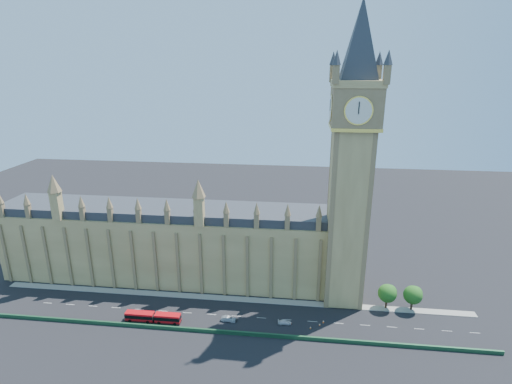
# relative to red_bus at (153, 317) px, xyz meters

# --- Properties ---
(ground) EXTENTS (400.00, 400.00, 0.00)m
(ground) POSITION_rel_red_bus_xyz_m (21.20, 5.67, -1.56)
(ground) COLOR black
(ground) RESTS_ON ground
(palace_westminster) EXTENTS (120.00, 20.00, 28.00)m
(palace_westminster) POSITION_rel_red_bus_xyz_m (-3.80, 27.67, 12.31)
(palace_westminster) COLOR #9F844D
(palace_westminster) RESTS_ON ground
(elizabeth_tower) EXTENTS (20.59, 20.59, 105.00)m
(elizabeth_tower) POSITION_rel_red_bus_xyz_m (59.20, 19.66, 53.00)
(elizabeth_tower) COLOR #9F844D
(elizabeth_tower) RESTS_ON ground
(bridge_parapet) EXTENTS (160.00, 0.60, 1.20)m
(bridge_parapet) POSITION_rel_red_bus_xyz_m (21.20, -3.33, -0.96)
(bridge_parapet) COLOR #1E4C2D
(bridge_parapet) RESTS_ON ground
(kerb_north) EXTENTS (160.00, 3.00, 0.16)m
(kerb_north) POSITION_rel_red_bus_xyz_m (21.20, 15.17, -1.48)
(kerb_north) COLOR gray
(kerb_north) RESTS_ON ground
(tree_east_near) EXTENTS (6.00, 6.00, 8.50)m
(tree_east_near) POSITION_rel_red_bus_xyz_m (73.42, 15.75, 4.09)
(tree_east_near) COLOR #382619
(tree_east_near) RESTS_ON ground
(tree_east_far) EXTENTS (6.00, 6.00, 8.50)m
(tree_east_far) POSITION_rel_red_bus_xyz_m (81.42, 15.75, 4.09)
(tree_east_far) COLOR #382619
(tree_east_far) RESTS_ON ground
(red_bus) EXTENTS (17.39, 2.80, 2.95)m
(red_bus) POSITION_rel_red_bus_xyz_m (0.00, 0.00, 0.00)
(red_bus) COLOR red
(red_bus) RESTS_ON ground
(car_grey) EXTENTS (4.38, 1.96, 1.46)m
(car_grey) POSITION_rel_red_bus_xyz_m (23.60, 3.06, -0.83)
(car_grey) COLOR #3E4246
(car_grey) RESTS_ON ground
(car_silver) EXTENTS (4.75, 2.12, 1.51)m
(car_silver) POSITION_rel_red_bus_xyz_m (23.20, 2.89, -0.80)
(car_silver) COLOR #989B9F
(car_silver) RESTS_ON ground
(car_white) EXTENTS (4.18, 1.91, 1.18)m
(car_white) POSITION_rel_red_bus_xyz_m (40.57, 3.43, -0.96)
(car_white) COLOR silver
(car_white) RESTS_ON ground
(cone_a) EXTENTS (0.62, 0.62, 0.77)m
(cone_a) POSITION_rel_red_bus_xyz_m (52.53, 5.48, -1.18)
(cone_a) COLOR black
(cone_a) RESTS_ON ground
(cone_b) EXTENTS (0.48, 0.48, 0.72)m
(cone_b) POSITION_rel_red_bus_xyz_m (48.53, 2.02, -1.20)
(cone_b) COLOR black
(cone_b) RESTS_ON ground
(cone_c) EXTENTS (0.60, 0.60, 0.73)m
(cone_c) POSITION_rel_red_bus_xyz_m (51.33, 3.84, -1.20)
(cone_c) COLOR black
(cone_c) RESTS_ON ground
(cone_d) EXTENTS (0.48, 0.48, 0.73)m
(cone_d) POSITION_rel_red_bus_xyz_m (42.57, 3.58, -1.20)
(cone_d) COLOR black
(cone_d) RESTS_ON ground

